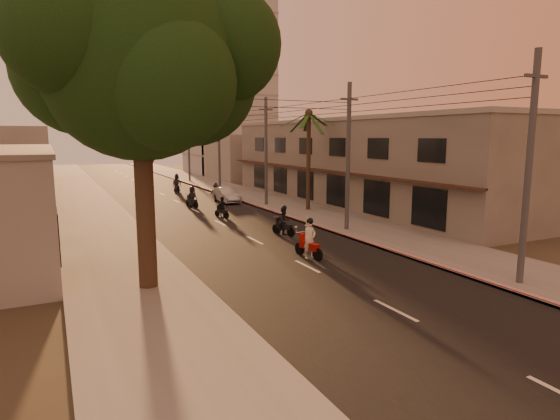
# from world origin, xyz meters

# --- Properties ---
(ground) EXTENTS (160.00, 160.00, 0.00)m
(ground) POSITION_xyz_m (0.00, 0.00, 0.00)
(ground) COLOR #383023
(ground) RESTS_ON ground
(road) EXTENTS (10.00, 140.00, 0.02)m
(road) POSITION_xyz_m (0.00, 20.00, 0.01)
(road) COLOR black
(road) RESTS_ON ground
(sidewalk_right) EXTENTS (5.00, 140.00, 0.12)m
(sidewalk_right) POSITION_xyz_m (7.50, 20.00, 0.06)
(sidewalk_right) COLOR slate
(sidewalk_right) RESTS_ON ground
(sidewalk_left) EXTENTS (5.00, 140.00, 0.12)m
(sidewalk_left) POSITION_xyz_m (-7.50, 20.00, 0.06)
(sidewalk_left) COLOR slate
(sidewalk_left) RESTS_ON ground
(curb_stripe) EXTENTS (0.20, 60.00, 0.20)m
(curb_stripe) POSITION_xyz_m (5.10, 15.00, 0.10)
(curb_stripe) COLOR #B62113
(curb_stripe) RESTS_ON ground
(shophouse_row) EXTENTS (8.80, 34.20, 7.30)m
(shophouse_row) POSITION_xyz_m (13.95, 18.00, 3.65)
(shophouse_row) COLOR gray
(shophouse_row) RESTS_ON ground
(distant_tower) EXTENTS (12.10, 12.10, 28.00)m
(distant_tower) POSITION_xyz_m (16.00, 56.00, 14.00)
(distant_tower) COLOR #B7B5B2
(distant_tower) RESTS_ON ground
(broadleaf_tree) EXTENTS (9.60, 8.70, 12.10)m
(broadleaf_tree) POSITION_xyz_m (-6.61, 2.14, 8.48)
(broadleaf_tree) COLOR black
(broadleaf_tree) RESTS_ON ground
(palm_tree) EXTENTS (5.00, 5.00, 8.20)m
(palm_tree) POSITION_xyz_m (8.00, 16.00, 7.15)
(palm_tree) COLOR black
(palm_tree) RESTS_ON ground
(utility_poles) EXTENTS (1.20, 48.26, 9.00)m
(utility_poles) POSITION_xyz_m (6.20, 20.00, 6.54)
(utility_poles) COLOR #38383A
(utility_poles) RESTS_ON ground
(filler_right) EXTENTS (8.00, 14.00, 6.00)m
(filler_right) POSITION_xyz_m (14.00, 45.00, 3.00)
(filler_right) COLOR gray
(filler_right) RESTS_ON ground
(filler_left_near) EXTENTS (8.00, 14.00, 4.40)m
(filler_left_near) POSITION_xyz_m (-14.00, 34.00, 2.20)
(filler_left_near) COLOR gray
(filler_left_near) RESTS_ON ground
(filler_left_far) EXTENTS (8.00, 14.00, 7.00)m
(filler_left_far) POSITION_xyz_m (-14.00, 52.00, 3.50)
(filler_left_far) COLOR gray
(filler_left_far) RESTS_ON ground
(scooter_red) EXTENTS (0.89, 2.01, 1.99)m
(scooter_red) POSITION_xyz_m (0.83, 3.27, 0.88)
(scooter_red) COLOR black
(scooter_red) RESTS_ON ground
(scooter_mid_a) EXTENTS (1.19, 1.80, 1.82)m
(scooter_mid_a) POSITION_xyz_m (2.10, 8.49, 0.83)
(scooter_mid_a) COLOR black
(scooter_mid_a) RESTS_ON ground
(scooter_mid_b) EXTENTS (1.08, 1.55, 1.56)m
(scooter_mid_b) POSITION_xyz_m (0.85, 15.95, 0.71)
(scooter_mid_b) COLOR black
(scooter_mid_b) RESTS_ON ground
(scooter_far_a) EXTENTS (1.11, 1.82, 1.82)m
(scooter_far_a) POSITION_xyz_m (0.27, 21.70, 0.83)
(scooter_far_a) COLOR black
(scooter_far_a) RESTS_ON ground
(scooter_far_b) EXTENTS (1.44, 1.59, 1.66)m
(scooter_far_b) POSITION_xyz_m (3.36, 24.87, 0.77)
(scooter_far_b) COLOR black
(scooter_far_b) RESTS_ON ground
(parked_car) EXTENTS (1.45, 4.07, 1.34)m
(parked_car) POSITION_xyz_m (3.82, 23.32, 0.67)
(parked_car) COLOR #A6AAAF
(parked_car) RESTS_ON ground
(scooter_far_c) EXTENTS (0.96, 2.01, 1.98)m
(scooter_far_c) POSITION_xyz_m (1.73, 32.72, 0.89)
(scooter_far_c) COLOR black
(scooter_far_c) RESTS_ON ground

